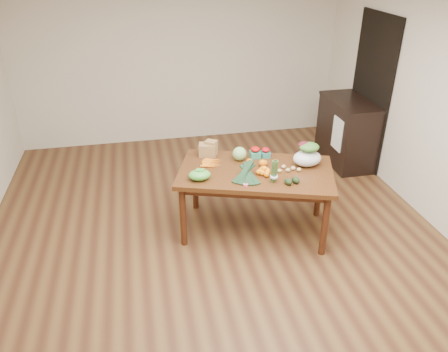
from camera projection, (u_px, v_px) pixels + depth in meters
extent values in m
plane|color=brown|center=(217.00, 245.00, 4.71)|extent=(6.00, 6.00, 0.00)
cube|color=beige|center=(179.00, 56.00, 6.66)|extent=(5.00, 0.02, 2.70)
cube|color=#4D2A12|center=(255.00, 200.00, 4.80)|extent=(1.82, 1.36, 0.75)
cube|color=black|center=(370.00, 92.00, 6.04)|extent=(0.02, 1.00, 2.10)
cube|color=black|center=(347.00, 132.00, 6.29)|extent=(0.52, 1.02, 0.94)
cube|color=white|center=(337.00, 134.00, 6.01)|extent=(0.02, 0.28, 0.45)
sphere|color=#93C16F|center=(239.00, 154.00, 4.80)|extent=(0.15, 0.15, 0.15)
sphere|color=orange|center=(249.00, 162.00, 4.72)|extent=(0.07, 0.07, 0.07)
sphere|color=#FFA60F|center=(264.00, 163.00, 4.70)|extent=(0.07, 0.07, 0.07)
sphere|color=orange|center=(262.00, 163.00, 4.69)|extent=(0.08, 0.08, 0.08)
ellipsoid|color=green|center=(200.00, 175.00, 4.42)|extent=(0.23, 0.17, 0.10)
ellipsoid|color=tan|center=(280.00, 171.00, 4.57)|extent=(0.05, 0.04, 0.04)
ellipsoid|color=tan|center=(288.00, 170.00, 4.58)|extent=(0.05, 0.04, 0.04)
ellipsoid|color=tan|center=(293.00, 168.00, 4.62)|extent=(0.05, 0.05, 0.04)
ellipsoid|color=#D3BE7A|center=(284.00, 167.00, 4.65)|extent=(0.05, 0.04, 0.04)
ellipsoid|color=tan|center=(299.00, 170.00, 4.59)|extent=(0.05, 0.04, 0.04)
ellipsoid|color=black|center=(288.00, 182.00, 4.34)|extent=(0.09, 0.11, 0.06)
ellipsoid|color=black|center=(296.00, 180.00, 4.36)|extent=(0.09, 0.11, 0.07)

